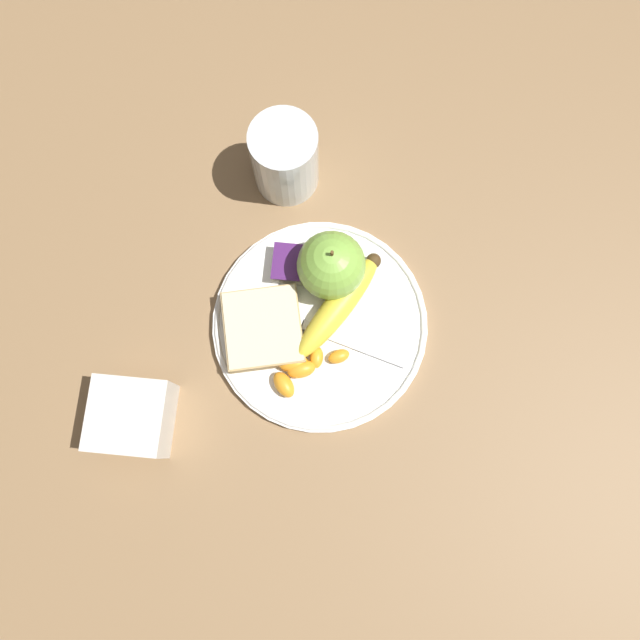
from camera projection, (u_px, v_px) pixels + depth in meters
The scene contains 15 objects.
ground_plane at pixel (320, 326), 0.75m from camera, with size 3.00×3.00×0.00m, color olive.
plate at pixel (320, 324), 0.74m from camera, with size 0.26×0.26×0.01m.
juice_glass at pixel (285, 160), 0.74m from camera, with size 0.08×0.08×0.10m.
apple at pixel (331, 265), 0.71m from camera, with size 0.08×0.08×0.09m.
banana at pixel (339, 305), 0.73m from camera, with size 0.15×0.11×0.03m.
bread_slice at pixel (263, 328), 0.73m from camera, with size 0.11×0.11×0.02m.
fork at pixel (318, 330), 0.73m from camera, with size 0.07×0.18×0.00m.
jam_packet at pixel (289, 264), 0.74m from camera, with size 0.05×0.04×0.02m.
orange_segment_0 at pixel (304, 347), 0.72m from camera, with size 0.03×0.02×0.02m.
orange_segment_1 at pixel (293, 363), 0.72m from camera, with size 0.03×0.04×0.02m.
orange_segment_2 at pixel (284, 385), 0.71m from camera, with size 0.04×0.04×0.02m.
orange_segment_3 at pixel (320, 358), 0.72m from camera, with size 0.03×0.02×0.01m.
orange_segment_4 at pixel (301, 369), 0.72m from camera, with size 0.03×0.04×0.02m.
orange_segment_5 at pixel (339, 356), 0.72m from camera, with size 0.03×0.03×0.01m.
condiment_caddy at pixel (132, 417), 0.70m from camera, with size 0.08×0.08×0.06m.
Camera 1 is at (-0.15, -0.01, 0.73)m, focal length 35.00 mm.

